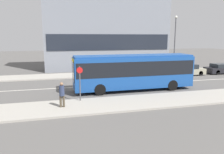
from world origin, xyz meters
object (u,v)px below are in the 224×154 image
Objects in this scene: pedestrian_near_stop at (62,93)px; street_lamp at (175,38)px; city_bus at (133,70)px; bus_stop_sign at (80,81)px; parked_car_1 at (222,69)px; parked_car_0 at (188,70)px.

street_lamp is at bearing 40.03° from pedestrian_near_stop.
street_lamp reaches higher than city_bus.
bus_stop_sign is (1.34, 1.24, 0.53)m from pedestrian_near_stop.
city_bus is 15.75m from parked_car_1.
parked_car_0 is 18.58m from pedestrian_near_stop.
pedestrian_near_stop is 19.17m from street_lamp.
street_lamp reaches higher than parked_car_0.
parked_car_0 is 0.87× the size of parked_car_1.
city_bus reaches higher than parked_car_0.
city_bus is 5.76m from bus_stop_sign.
parked_car_0 is at bearing 33.54° from pedestrian_near_stop.
pedestrian_near_stop is at bearing -148.76° from parked_car_0.
city_bus is 2.34× the size of parked_car_1.
bus_stop_sign is 0.35× the size of street_lamp.
pedestrian_near_stop is 0.67× the size of bus_stop_sign.
city_bus is at bearing -137.98° from street_lamp.
city_bus is at bearing -148.76° from parked_car_0.
parked_car_0 is 1.57× the size of bus_stop_sign.
street_lamp is (-6.14, 1.86, 3.94)m from parked_car_1.
parked_car_1 is at bearing 0.50° from parked_car_0.
city_bus is 11.72m from street_lamp.
parked_car_1 is (14.60, 5.77, -1.21)m from city_bus.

